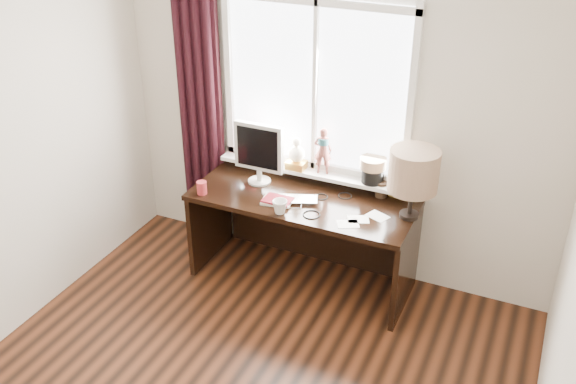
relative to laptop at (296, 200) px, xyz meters
The scene contains 15 objects.
wall_back 0.70m from the laptop, 73.71° to the left, with size 3.50×2.60×0.00m, color beige.
wall_right 2.50m from the laptop, 39.77° to the right, with size 4.00×2.60×0.00m, color beige.
laptop is the anchor object (origin of this frame).
mug 0.21m from the laptop, 99.33° to the right, with size 0.11×0.10×0.11m, color white.
red_cup 0.72m from the laptop, 165.08° to the right, with size 0.08×0.08×0.10m, color maroon.
window 0.66m from the laptop, 92.96° to the left, with size 1.52×0.20×1.40m.
curtain 1.12m from the laptop, 161.12° to the left, with size 0.38×0.09×2.25m.
desk 0.31m from the laptop, 80.39° to the left, with size 1.70×0.70×0.75m.
monitor 0.50m from the laptop, 156.85° to the left, with size 0.40×0.18×0.49m.
notebook_stack 0.14m from the laptop, 148.37° to the right, with size 0.24×0.20×0.03m.
brush_holder 0.65m from the laptop, 31.04° to the left, with size 0.09×0.09×0.25m.
icon_frame 0.75m from the laptop, 28.90° to the left, with size 0.10×0.03×0.13m.
table_lamp 0.91m from the laptop, ahead, with size 0.35×0.35×0.52m.
loose_papers 0.54m from the laptop, ahead, with size 0.34×0.35×0.00m.
desk_cables 0.22m from the laptop, 10.63° to the left, with size 0.29×0.51×0.01m.
Camera 1 is at (1.53, -2.25, 3.09)m, focal length 40.00 mm.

